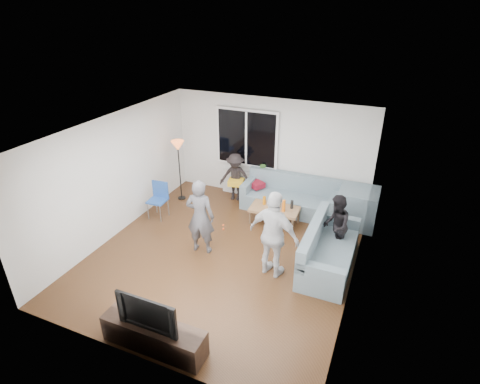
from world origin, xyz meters
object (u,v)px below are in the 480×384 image
at_px(player_right, 274,235).
at_px(tv_console, 154,336).
at_px(side_chair, 157,201).
at_px(spectator_back, 235,177).
at_px(sofa_right_section, 330,247).
at_px(television, 150,310).
at_px(player_left, 200,217).
at_px(spectator_right, 336,226).
at_px(floor_lamp, 180,171).
at_px(coffee_table, 274,215).
at_px(sofa_back_section, 290,195).

distance_m(player_right, tv_console, 2.60).
bearing_deg(side_chair, spectator_back, 46.18).
distance_m(sofa_right_section, television, 3.56).
height_order(player_left, spectator_right, player_left).
bearing_deg(side_chair, sofa_right_section, -8.04).
distance_m(player_left, spectator_back, 2.37).
bearing_deg(spectator_right, spectator_back, -126.93).
height_order(floor_lamp, player_right, player_right).
bearing_deg(player_right, spectator_right, -117.17).
bearing_deg(spectator_right, side_chair, -97.78).
bearing_deg(coffee_table, player_right, -72.58).
height_order(player_right, tv_console, player_right).
relative_size(tv_console, television, 1.66).
height_order(side_chair, player_left, player_left).
relative_size(player_left, spectator_right, 1.23).
bearing_deg(television, sofa_back_section, 82.25).
bearing_deg(tv_console, coffee_table, 82.93).
xyz_separation_m(sofa_back_section, coffee_table, (-0.15, -0.72, -0.22)).
distance_m(floor_lamp, spectator_back, 1.41).
bearing_deg(sofa_right_section, tv_console, 146.33).
height_order(coffee_table, spectator_back, spectator_back).
distance_m(coffee_table, floor_lamp, 2.68).
relative_size(sofa_back_section, player_left, 1.45).
xyz_separation_m(side_chair, player_left, (1.58, -0.79, 0.36)).
bearing_deg(tv_console, player_left, 102.13).
distance_m(side_chair, television, 3.87).
distance_m(sofa_back_section, tv_console, 4.82).
xyz_separation_m(sofa_back_section, tv_console, (-0.65, -4.77, -0.20)).
bearing_deg(player_left, player_right, 166.93).
height_order(coffee_table, player_right, player_right).
height_order(sofa_back_section, sofa_right_section, same).
xyz_separation_m(coffee_table, player_right, (0.55, -1.75, 0.65)).
relative_size(spectator_back, tv_console, 0.78).
bearing_deg(sofa_back_section, spectator_back, 178.82).
xyz_separation_m(coffee_table, spectator_right, (1.47, -0.65, 0.45)).
xyz_separation_m(player_left, tv_console, (0.53, -2.45, -0.57)).
bearing_deg(coffee_table, floor_lamp, 174.90).
bearing_deg(player_left, side_chair, -34.17).
distance_m(player_right, spectator_right, 1.44).
relative_size(sofa_right_section, spectator_right, 1.55).
height_order(sofa_right_section, spectator_right, spectator_right).
relative_size(spectator_back, television, 1.29).
height_order(coffee_table, television, television).
bearing_deg(spectator_right, coffee_table, -123.96).
bearing_deg(tv_console, sofa_right_section, 56.33).
bearing_deg(player_right, floor_lamp, -19.33).
xyz_separation_m(floor_lamp, television, (2.10, -4.28, -0.06)).
xyz_separation_m(sofa_right_section, spectator_back, (-2.77, 1.84, 0.20)).
height_order(sofa_right_section, television, television).
height_order(player_right, spectator_back, player_right).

